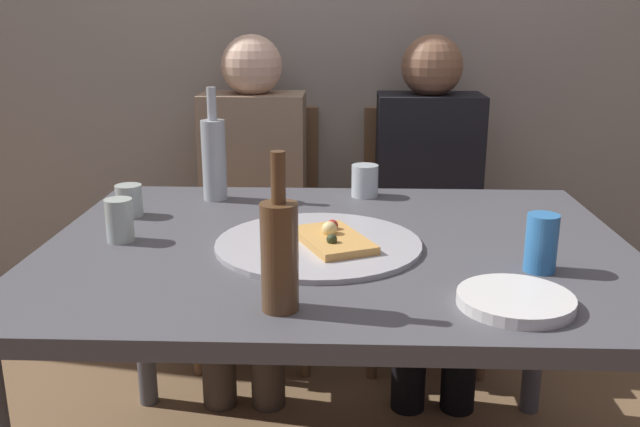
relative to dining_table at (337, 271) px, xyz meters
name	(u,v)px	position (x,y,z in m)	size (l,w,h in m)	color
dining_table	(337,271)	(0.00, 0.00, 0.00)	(1.36, 1.03, 0.72)	#4C4C51
pizza_tray	(318,244)	(-0.04, -0.03, 0.08)	(0.47, 0.47, 0.01)	#ADADB2
pizza_slice_last	(333,238)	(-0.01, -0.04, 0.10)	(0.21, 0.25, 0.05)	tan
wine_bottle	(280,253)	(-0.10, -0.38, 0.18)	(0.07, 0.07, 0.29)	brown
beer_bottle	(214,157)	(-0.35, 0.37, 0.20)	(0.07, 0.07, 0.32)	#B2BCC1
tumbler_near	(365,181)	(0.08, 0.42, 0.12)	(0.08, 0.08, 0.09)	silver
tumbler_far	(129,201)	(-0.55, 0.20, 0.12)	(0.07, 0.07, 0.08)	#B7C6BC
wine_glass	(120,220)	(-0.51, -0.01, 0.12)	(0.06, 0.06, 0.10)	#B7C6BC
soda_can	(541,243)	(0.42, -0.17, 0.13)	(0.07, 0.07, 0.12)	#337AC1
plate_stack	(515,300)	(0.33, -0.35, 0.08)	(0.21, 0.21, 0.02)	white
chair_left	(258,215)	(-0.31, 0.92, -0.13)	(0.44, 0.44, 0.90)	brown
chair_right	(423,217)	(0.31, 0.92, -0.13)	(0.44, 0.44, 0.90)	brown
guest_in_sweater	(252,192)	(-0.31, 0.76, -0.01)	(0.36, 0.56, 1.17)	#937A60
guest_in_beanie	(430,194)	(0.31, 0.76, -0.01)	(0.36, 0.56, 1.17)	black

